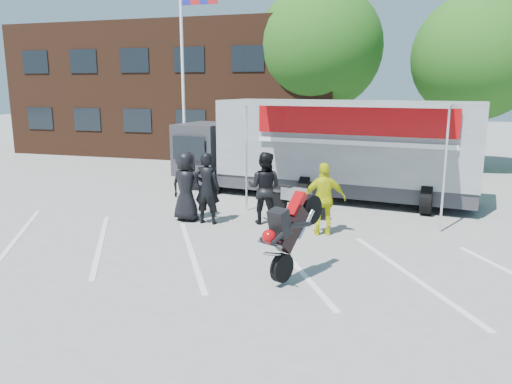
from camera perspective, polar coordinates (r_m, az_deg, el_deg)
The scene contains 13 objects.
ground at distance 10.03m, azimuth 1.91°, elevation -9.87°, with size 100.00×100.00×0.00m, color gray.
parking_bay_lines at distance 10.93m, azimuth 3.28°, elevation -7.96°, with size 18.00×5.00×0.01m, color white.
office_building at distance 29.70m, azimuth -7.87°, elevation 11.44°, with size 18.00×8.00×7.00m, color #412214.
flagpole at distance 20.91m, azimuth -7.78°, elevation 15.52°, with size 1.61×0.12×8.00m.
tree_left at distance 25.44m, azimuth 7.24°, elevation 16.04°, with size 6.12×6.12×8.64m.
tree_mid at distance 24.16m, azimuth 23.85°, elevation 13.89°, with size 5.44×5.44×7.68m.
transporter_truck at distance 17.21m, azimuth 8.32°, elevation -0.66°, with size 10.28×4.95×3.27m, color #9B9DA3, non-canonical shape.
parked_motorcycle at distance 14.75m, azimuth 4.74°, elevation -2.70°, with size 0.67×2.02×1.06m, color #B2B3B7, non-canonical shape.
stunt_bike_rider at distance 10.19m, azimuth 5.27°, elevation -9.56°, with size 0.75×1.59×1.87m, color black, non-canonical shape.
spectator_leather_a at distance 14.11m, azimuth -7.95°, elevation 0.64°, with size 0.96×0.62×1.96m, color black.
spectator_leather_b at distance 13.72m, azimuth -5.61°, elevation 0.42°, with size 0.72×0.48×1.99m, color black.
spectator_leather_c at distance 13.68m, azimuth 0.98°, elevation 0.45°, with size 0.97×0.75×1.99m, color black.
spectator_hivis at distance 12.74m, azimuth 7.81°, elevation -0.81°, with size 1.09×0.46×1.87m, color #D3DB0B.
Camera 1 is at (2.40, -8.99, 3.73)m, focal length 35.00 mm.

